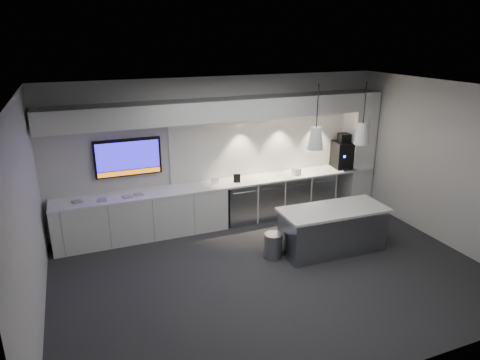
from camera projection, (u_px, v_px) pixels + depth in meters
name	position (u px, v px, depth m)	size (l,w,h in m)	color
floor	(273.00, 273.00, 7.13)	(7.00, 7.00, 0.00)	#2A2A2C
ceiling	(278.00, 91.00, 6.16)	(7.00, 7.00, 0.00)	black
wall_back	(221.00, 150.00, 8.84)	(7.00, 7.00, 0.00)	silver
wall_front	(381.00, 265.00, 4.45)	(7.00, 7.00, 0.00)	silver
wall_left	(27.00, 224.00, 5.41)	(7.00, 7.00, 0.00)	silver
wall_right	(446.00, 164.00, 7.88)	(7.00, 7.00, 0.00)	silver
back_counter	(227.00, 183.00, 8.76)	(6.80, 0.65, 0.04)	white
left_base_cabinets	(143.00, 216.00, 8.29)	(3.30, 0.63, 0.86)	white
fridge_unit_a	(239.00, 202.00, 8.99)	(0.60, 0.61, 0.85)	gray
fridge_unit_b	(266.00, 198.00, 9.21)	(0.60, 0.61, 0.85)	gray
fridge_unit_c	(292.00, 194.00, 9.43)	(0.60, 0.61, 0.85)	gray
fridge_unit_d	(316.00, 191.00, 9.66)	(0.60, 0.61, 0.85)	gray
backsplash	(274.00, 143.00, 9.23)	(4.60, 0.03, 1.30)	white
soffit	(226.00, 109.00, 8.29)	(6.90, 0.60, 0.40)	white
column	(358.00, 148.00, 9.77)	(0.55, 0.55, 2.60)	white
wall_tv	(128.00, 157.00, 8.11)	(1.25, 0.07, 0.72)	black
island	(332.00, 229.00, 7.77)	(1.96, 0.89, 0.82)	gray
bin	(273.00, 246.00, 7.57)	(0.32, 0.32, 0.45)	gray
coffee_machine	(343.00, 153.00, 9.65)	(0.49, 0.65, 0.78)	black
sign_black	(237.00, 178.00, 8.72)	(0.14, 0.02, 0.18)	black
sign_white	(215.00, 181.00, 8.60)	(0.18, 0.02, 0.14)	white
cup_cluster	(296.00, 171.00, 9.20)	(0.17, 0.17, 0.15)	silver
tray_a	(77.00, 202.00, 7.71)	(0.16, 0.16, 0.03)	#9E9E9E
tray_b	(102.00, 200.00, 7.80)	(0.16, 0.16, 0.03)	#9E9E9E
tray_c	(127.00, 196.00, 7.96)	(0.16, 0.16, 0.03)	#9E9E9E
tray_d	(139.00, 195.00, 8.05)	(0.16, 0.16, 0.03)	#9E9E9E
pendant_left	(316.00, 138.00, 7.04)	(0.26, 0.26, 1.07)	white
pendant_right	(362.00, 133.00, 7.37)	(0.26, 0.26, 1.07)	white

